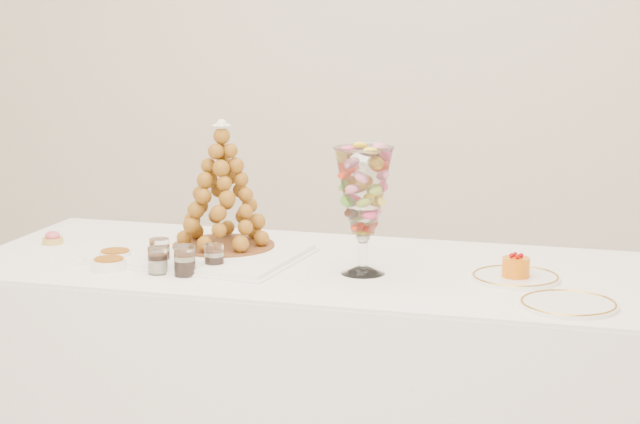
# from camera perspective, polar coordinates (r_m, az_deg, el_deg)

# --- Properties ---
(buffet_table) EXTENTS (2.06, 0.90, 0.77)m
(buffet_table) POSITION_cam_1_polar(r_m,az_deg,el_deg) (3.15, 0.02, -9.60)
(buffet_table) COLOR white
(buffet_table) RESTS_ON ground
(lace_tray) EXTENTS (0.61, 0.49, 0.02)m
(lace_tray) POSITION_cam_1_polar(r_m,az_deg,el_deg) (3.14, -6.30, -2.24)
(lace_tray) COLOR white
(lace_tray) RESTS_ON buffet_table
(macaron_vase) EXTENTS (0.16, 0.16, 0.35)m
(macaron_vase) POSITION_cam_1_polar(r_m,az_deg,el_deg) (2.89, 2.33, 1.06)
(macaron_vase) COLOR white
(macaron_vase) RESTS_ON buffet_table
(cake_plate) EXTENTS (0.24, 0.24, 0.01)m
(cake_plate) POSITION_cam_1_polar(r_m,az_deg,el_deg) (2.92, 10.38, -3.47)
(cake_plate) COLOR white
(cake_plate) RESTS_ON buffet_table
(spare_plate) EXTENTS (0.24, 0.24, 0.01)m
(spare_plate) POSITION_cam_1_polar(r_m,az_deg,el_deg) (2.69, 13.11, -4.83)
(spare_plate) COLOR white
(spare_plate) RESTS_ON buffet_table
(pink_tart) EXTENTS (0.06, 0.06, 0.04)m
(pink_tart) POSITION_cam_1_polar(r_m,az_deg,el_deg) (3.39, -14.06, -1.38)
(pink_tart) COLOR tan
(pink_tart) RESTS_ON buffet_table
(verrine_a) EXTENTS (0.07, 0.07, 0.08)m
(verrine_a) POSITION_cam_1_polar(r_m,az_deg,el_deg) (3.05, -8.55, -2.13)
(verrine_a) COLOR white
(verrine_a) RESTS_ON buffet_table
(verrine_b) EXTENTS (0.06, 0.06, 0.08)m
(verrine_b) POSITION_cam_1_polar(r_m,az_deg,el_deg) (2.97, -7.20, -2.48)
(verrine_b) COLOR white
(verrine_b) RESTS_ON buffet_table
(verrine_c) EXTENTS (0.06, 0.06, 0.07)m
(verrine_c) POSITION_cam_1_polar(r_m,az_deg,el_deg) (2.98, -5.66, -2.41)
(verrine_c) COLOR white
(verrine_c) RESTS_ON buffet_table
(verrine_d) EXTENTS (0.07, 0.07, 0.07)m
(verrine_d) POSITION_cam_1_polar(r_m,az_deg,el_deg) (2.96, -8.64, -2.57)
(verrine_d) COLOR white
(verrine_d) RESTS_ON buffet_table
(verrine_e) EXTENTS (0.07, 0.07, 0.08)m
(verrine_e) POSITION_cam_1_polar(r_m,az_deg,el_deg) (2.93, -7.23, -2.65)
(verrine_e) COLOR white
(verrine_e) RESTS_ON buffet_table
(ramekin_back) EXTENTS (0.09, 0.09, 0.03)m
(ramekin_back) POSITION_cam_1_polar(r_m,az_deg,el_deg) (3.13, -10.86, -2.33)
(ramekin_back) COLOR white
(ramekin_back) RESTS_ON buffet_table
(ramekin_front) EXTENTS (0.09, 0.09, 0.03)m
(ramekin_front) POSITION_cam_1_polar(r_m,az_deg,el_deg) (3.03, -11.19, -2.77)
(ramekin_front) COLOR white
(ramekin_front) RESTS_ON buffet_table
(croquembouche) EXTENTS (0.30, 0.30, 0.38)m
(croquembouche) POSITION_cam_1_polar(r_m,az_deg,el_deg) (3.16, -5.22, 1.43)
(croquembouche) COLOR brown
(croquembouche) RESTS_ON lace_tray
(mousse_cake) EXTENTS (0.07, 0.07, 0.06)m
(mousse_cake) POSITION_cam_1_polar(r_m,az_deg,el_deg) (2.90, 10.41, -2.89)
(mousse_cake) COLOR orange
(mousse_cake) RESTS_ON cake_plate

